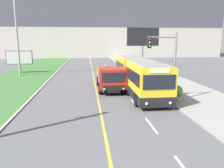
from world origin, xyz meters
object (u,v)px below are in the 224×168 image
utility_pole_far (17,32)px  billboard_small (19,58)px  planter_round_second (158,82)px  dump_truck (111,79)px  planter_round_third (144,74)px  planter_round_far (136,69)px  city_bus (138,75)px  traffic_light_mast (167,58)px  billboard_large (143,38)px  planter_round_near (177,94)px

utility_pole_far → billboard_small: (-0.71, 2.59, -3.72)m
billboard_small → planter_round_second: bearing=-35.4°
dump_truck → planter_round_second: (5.02, 1.19, -0.63)m
utility_pole_far → planter_round_third: 17.93m
billboard_small → planter_round_second: (17.32, -12.29, -1.72)m
utility_pole_far → planter_round_second: 19.99m
planter_round_far → utility_pole_far: bearing=-176.5°
city_bus → planter_round_third: (2.41, 6.92, -0.98)m
traffic_light_mast → billboard_small: size_ratio=1.43×
billboard_small → billboard_large: bearing=5.1°
traffic_light_mast → planter_round_second: bearing=77.3°
planter_round_third → utility_pole_far: bearing=165.3°
planter_round_far → traffic_light_mast: bearing=-94.6°
dump_truck → utility_pole_far: bearing=136.8°
billboard_large → planter_round_near: (-2.08, -19.37, -4.65)m
utility_pole_far → planter_round_near: utility_pole_far is taller
planter_round_third → planter_round_far: bearing=88.7°
billboard_small → planter_round_far: size_ratio=3.34×
billboard_small → planter_round_far: bearing=-5.2°
planter_round_third → city_bus: bearing=-109.2°
traffic_light_mast → planter_round_near: traffic_light_mast is taller
billboard_small → utility_pole_far: bearing=-74.7°
city_bus → billboard_small: size_ratio=3.32×
city_bus → planter_round_far: 12.57m
traffic_light_mast → planter_round_near: (1.09, 0.27, -2.88)m
planter_round_near → planter_round_far: bearing=89.2°
traffic_light_mast → planter_round_far: 16.65m
utility_pole_far → planter_round_third: utility_pole_far is taller
dump_truck → billboard_small: size_ratio=1.79×
billboard_large → planter_round_third: 10.04m
city_bus → billboard_large: bearing=74.3°
dump_truck → billboard_small: billboard_small is taller
billboard_small → planter_round_third: 18.66m
traffic_light_mast → billboard_large: 19.98m
dump_truck → planter_round_third: bearing=52.9°
utility_pole_far → planter_round_second: (16.62, -9.70, -5.43)m
billboard_large → planter_round_third: billboard_large is taller
utility_pole_far → traffic_light_mast: (15.35, -15.32, -2.52)m
dump_truck → planter_round_far: 12.95m
planter_round_near → planter_round_far: (0.22, 16.07, -0.03)m
utility_pole_far → planter_round_third: (16.53, -4.34, -5.42)m
dump_truck → planter_round_far: bearing=67.0°
utility_pole_far → billboard_large: size_ratio=1.71×
city_bus → billboard_small: bearing=137.0°
city_bus → planter_round_third: size_ratio=10.76×
planter_round_second → planter_round_far: planter_round_far is taller
traffic_light_mast → planter_round_third: (1.19, 10.98, -2.90)m
planter_round_near → city_bus: bearing=121.3°
billboard_large → planter_round_near: billboard_large is taller
planter_round_second → planter_round_third: bearing=90.9°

